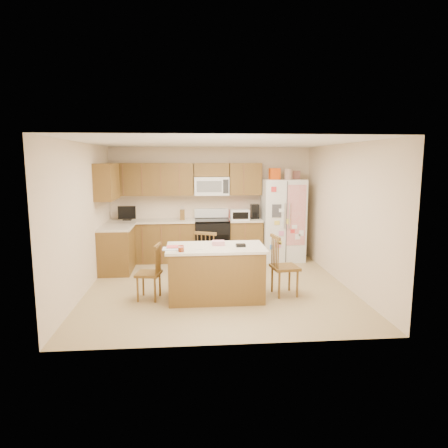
{
  "coord_description": "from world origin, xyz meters",
  "views": [
    {
      "loc": [
        -0.48,
        -6.77,
        2.2
      ],
      "look_at": [
        0.13,
        0.35,
        1.07
      ],
      "focal_mm": 32.0,
      "sensor_mm": 36.0,
      "label": 1
    }
  ],
  "objects": [
    {
      "name": "room_shell",
      "position": [
        0.0,
        0.0,
        1.44
      ],
      "size": [
        4.6,
        4.6,
        2.52
      ],
      "color": "beige",
      "rests_on": "ground"
    },
    {
      "name": "windsor_chair_left",
      "position": [
        -1.13,
        -0.53,
        0.43
      ],
      "size": [
        0.43,
        0.44,
        0.9
      ],
      "color": "brown",
      "rests_on": "ground"
    },
    {
      "name": "ground",
      "position": [
        0.0,
        0.0,
        0.0
      ],
      "size": [
        4.5,
        4.5,
        0.0
      ],
      "primitive_type": "plane",
      "color": "tan",
      "rests_on": "ground"
    },
    {
      "name": "island",
      "position": [
        -0.08,
        -0.57,
        0.43
      ],
      "size": [
        1.61,
        0.91,
        0.94
      ],
      "color": "brown",
      "rests_on": "ground"
    },
    {
      "name": "cabinetry",
      "position": [
        -0.98,
        1.79,
        0.91
      ],
      "size": [
        3.36,
        1.56,
        2.15
      ],
      "color": "brown",
      "rests_on": "ground"
    },
    {
      "name": "refrigerator",
      "position": [
        1.57,
        1.87,
        0.92
      ],
      "size": [
        0.9,
        0.79,
        2.04
      ],
      "color": "white",
      "rests_on": "ground"
    },
    {
      "name": "stove",
      "position": [
        0.0,
        1.94,
        0.47
      ],
      "size": [
        0.76,
        0.65,
        1.13
      ],
      "color": "black",
      "rests_on": "ground"
    },
    {
      "name": "windsor_chair_back",
      "position": [
        -0.16,
        0.19,
        0.46
      ],
      "size": [
        0.54,
        0.53,
        0.98
      ],
      "color": "brown",
      "rests_on": "ground"
    },
    {
      "name": "windsor_chair_right",
      "position": [
        1.04,
        -0.5,
        0.48
      ],
      "size": [
        0.46,
        0.48,
        1.01
      ],
      "color": "brown",
      "rests_on": "ground"
    }
  ]
}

